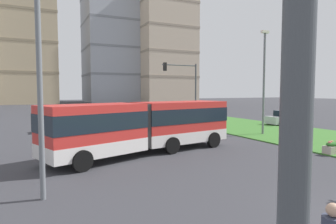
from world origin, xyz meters
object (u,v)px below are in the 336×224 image
object	(u,v)px
apartment_tower_eastcentre	(166,42)
streetlight_left	(39,59)
apartment_tower_westcentre	(26,15)
flower_planter_2	(333,147)
car_white_van	(66,123)
streetlight_median	(264,78)
car_silver_hatch	(286,118)
articulated_bus	(144,126)
traffic_light_far_right	(186,84)
apartment_tower_centre	(114,25)

from	to	relation	value
apartment_tower_eastcentre	streetlight_left	bearing A→B (deg)	-117.11
apartment_tower_westcentre	apartment_tower_eastcentre	world-z (taller)	apartment_tower_westcentre
flower_planter_2	car_white_van	bearing A→B (deg)	127.57
streetlight_left	streetlight_median	bearing A→B (deg)	25.38
car_silver_hatch	apartment_tower_westcentre	distance (m)	81.91
streetlight_left	apartment_tower_eastcentre	distance (m)	93.59
articulated_bus	car_white_van	distance (m)	12.44
streetlight_left	articulated_bus	bearing A→B (deg)	43.80
car_silver_hatch	streetlight_median	distance (m)	9.66
traffic_light_far_right	car_silver_hatch	bearing A→B (deg)	-14.34
streetlight_median	apartment_tower_westcentre	world-z (taller)	apartment_tower_westcentre
car_silver_hatch	flower_planter_2	size ratio (longest dim) A/B	4.07
car_silver_hatch	traffic_light_far_right	size ratio (longest dim) A/B	0.69
car_silver_hatch	apartment_tower_eastcentre	bearing A→B (deg)	76.12
streetlight_median	car_white_van	bearing A→B (deg)	148.32
car_silver_hatch	apartment_tower_eastcentre	distance (m)	74.16
streetlight_median	apartment_tower_centre	bearing A→B (deg)	83.90
traffic_light_far_right	apartment_tower_centre	distance (m)	81.20
car_white_van	apartment_tower_centre	world-z (taller)	apartment_tower_centre
streetlight_median	streetlight_left	bearing A→B (deg)	-154.62
car_silver_hatch	apartment_tower_eastcentre	xyz separation A→B (m)	(17.14, 69.37, 19.84)
streetlight_median	apartment_tower_centre	xyz separation A→B (m)	(9.01, 84.24, 22.42)
flower_planter_2	apartment_tower_eastcentre	world-z (taller)	apartment_tower_eastcentre
car_silver_hatch	streetlight_median	xyz separation A→B (m)	(-7.54, -4.50, 4.03)
streetlight_left	apartment_tower_centre	bearing A→B (deg)	74.09
flower_planter_2	traffic_light_far_right	distance (m)	15.62
articulated_bus	apartment_tower_westcentre	world-z (taller)	apartment_tower_westcentre
apartment_tower_westcentre	apartment_tower_centre	size ratio (longest dim) A/B	0.96
streetlight_median	flower_planter_2	bearing A→B (deg)	-103.86
streetlight_left	apartment_tower_westcentre	bearing A→B (deg)	90.91
streetlight_median	apartment_tower_eastcentre	world-z (taller)	apartment_tower_eastcentre
apartment_tower_eastcentre	flower_planter_2	bearing A→B (deg)	-108.05
articulated_bus	apartment_tower_eastcentre	world-z (taller)	apartment_tower_eastcentre
traffic_light_far_right	car_white_van	bearing A→B (deg)	170.66
car_silver_hatch	apartment_tower_centre	bearing A→B (deg)	88.95
car_white_van	apartment_tower_eastcentre	bearing A→B (deg)	58.54
articulated_bus	streetlight_median	distance (m)	12.41
traffic_light_far_right	apartment_tower_westcentre	size ratio (longest dim) A/B	0.12
traffic_light_far_right	streetlight_median	distance (m)	8.12
apartment_tower_centre	apartment_tower_eastcentre	world-z (taller)	apartment_tower_centre
traffic_light_far_right	flower_planter_2	bearing A→B (deg)	-83.93
car_silver_hatch	streetlight_median	world-z (taller)	streetlight_median
streetlight_median	apartment_tower_eastcentre	xyz separation A→B (m)	(24.68, 73.87, 15.81)
car_silver_hatch	flower_planter_2	world-z (taller)	car_silver_hatch
streetlight_left	apartment_tower_westcentre	xyz separation A→B (m)	(-1.37, 86.08, 21.34)
apartment_tower_centre	streetlight_median	bearing A→B (deg)	-96.10
car_silver_hatch	apartment_tower_centre	distance (m)	84.03
car_silver_hatch	streetlight_left	bearing A→B (deg)	-152.92
articulated_bus	car_silver_hatch	bearing A→B (deg)	20.77
articulated_bus	car_white_van	size ratio (longest dim) A/B	2.67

